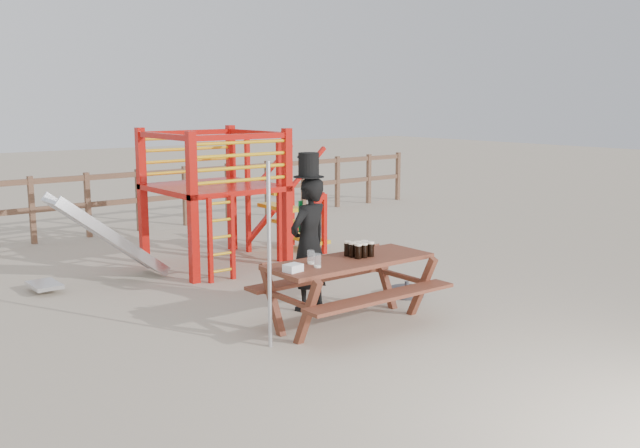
{
  "coord_description": "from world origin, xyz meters",
  "views": [
    {
      "loc": [
        -5.24,
        -5.83,
        2.53
      ],
      "look_at": [
        0.04,
        0.8,
        1.04
      ],
      "focal_mm": 40.0,
      "sensor_mm": 36.0,
      "label": 1
    }
  ],
  "objects": [
    {
      "name": "ground",
      "position": [
        0.0,
        0.0,
        0.0
      ],
      "size": [
        60.0,
        60.0,
        0.0
      ],
      "primitive_type": "plane",
      "color": "tan",
      "rests_on": "ground"
    },
    {
      "name": "back_fence",
      "position": [
        0.0,
        7.0,
        0.74
      ],
      "size": [
        15.09,
        0.09,
        1.2
      ],
      "color": "brown",
      "rests_on": "ground"
    },
    {
      "name": "playground_fort",
      "position": [
        0.12,
        3.58,
        1.07
      ],
      "size": [
        4.71,
        1.84,
        2.1
      ],
      "color": "red",
      "rests_on": "ground"
    },
    {
      "name": "picnic_table",
      "position": [
        -0.13,
        0.05,
        0.48
      ],
      "size": [
        1.97,
        1.37,
        0.76
      ],
      "rotation": [
        0.0,
        0.0,
        -0.01
      ],
      "color": "brown",
      "rests_on": "ground"
    },
    {
      "name": "man_with_hat",
      "position": [
        -0.12,
        0.81,
        0.85
      ],
      "size": [
        0.66,
        0.51,
        1.91
      ],
      "rotation": [
        0.0,
        0.0,
        3.36
      ],
      "color": "black",
      "rests_on": "ground"
    },
    {
      "name": "metal_pole",
      "position": [
        -1.26,
        -0.01,
        0.96
      ],
      "size": [
        0.04,
        0.04,
        1.92
      ],
      "primitive_type": "cylinder",
      "color": "#B2B2B7",
      "rests_on": "ground"
    },
    {
      "name": "parasol_base",
      "position": [
        1.23,
        0.49,
        0.05
      ],
      "size": [
        0.46,
        0.46,
        0.19
      ],
      "color": "#35353A",
      "rests_on": "ground"
    },
    {
      "name": "paper_bag",
      "position": [
        -0.98,
        -0.02,
        0.8
      ],
      "size": [
        0.2,
        0.17,
        0.08
      ],
      "primitive_type": "cube",
      "rotation": [
        0.0,
        0.0,
        0.16
      ],
      "color": "white",
      "rests_on": "picnic_table"
    },
    {
      "name": "stout_pints",
      "position": [
        0.04,
        0.08,
        0.84
      ],
      "size": [
        0.27,
        0.27,
        0.17
      ],
      "color": "black",
      "rests_on": "picnic_table"
    },
    {
      "name": "empty_glasses",
      "position": [
        -0.64,
        0.05,
        0.83
      ],
      "size": [
        0.13,
        0.25,
        0.15
      ],
      "color": "silver",
      "rests_on": "picnic_table"
    }
  ]
}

